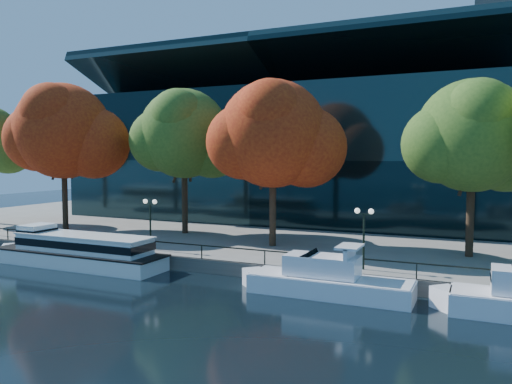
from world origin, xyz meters
The scene contains 12 objects.
ground centered at (0.00, 0.00, 0.00)m, with size 160.00×160.00×0.00m, color black.
promenade centered at (0.00, 36.38, 0.50)m, with size 90.00×67.08×1.00m.
railing centered at (0.00, 3.25, 1.94)m, with size 88.20×0.08×0.99m.
convention_building centered at (-4.00, 31.79, 8.51)m, with size 50.00×24.57×21.43m.
tour_boat centered at (-9.90, 0.96, 1.28)m, with size 15.81×3.53×3.00m.
cruiser_near centered at (9.83, 0.95, 0.98)m, with size 10.89×2.81×3.16m.
tree_1 centered at (-19.69, 9.88, 10.76)m, with size 11.93×9.78×14.73m.
tree_2 centered at (-7.50, 13.04, 10.42)m, with size 10.70×8.77×13.89m.
tree_3 centered at (2.92, 10.10, 10.08)m, with size 11.10×9.10×13.71m.
tree_4 centered at (17.91, 11.94, 9.74)m, with size 10.32×8.46×13.05m.
lamp_1 centered at (-5.43, 4.50, 3.98)m, with size 1.26×0.36×4.03m.
lamp_2 centered at (11.51, 4.50, 3.98)m, with size 1.26×0.36×4.03m.
Camera 1 is at (18.38, -27.82, 8.35)m, focal length 35.00 mm.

